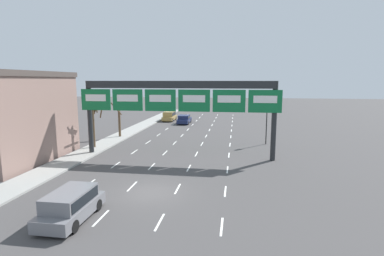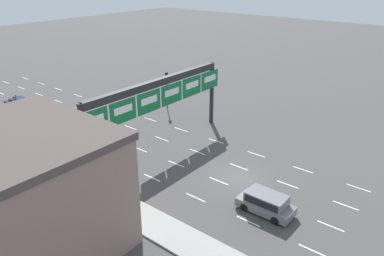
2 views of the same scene
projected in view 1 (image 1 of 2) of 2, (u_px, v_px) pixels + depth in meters
name	position (u px, v px, depth m)	size (l,w,h in m)	color
ground_plane	(151.00, 193.00, 20.06)	(220.00, 220.00, 0.00)	#474444
sidewalk_left	(20.00, 185.00, 21.43)	(2.80, 110.00, 0.15)	#999993
lane_dashes	(185.00, 148.00, 33.24)	(10.02, 67.00, 0.01)	white
sign_gantry	(178.00, 97.00, 28.49)	(19.30, 0.70, 7.40)	#232628
suv_grey	(71.00, 204.00, 16.05)	(1.97, 4.35, 1.64)	slate
suv_gold	(169.00, 116.00, 55.47)	(1.94, 4.74, 1.73)	#A88947
car_navy	(184.00, 119.00, 51.81)	(1.95, 4.56, 1.48)	#19234C
traffic_light_near_gantry	(267.00, 114.00, 34.72)	(0.30, 0.35, 4.97)	black
tree_bare_closest	(119.00, 113.00, 38.87)	(1.68, 1.78, 6.16)	brown
tree_bare_second	(94.00, 121.00, 32.75)	(1.77, 1.72, 5.54)	brown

